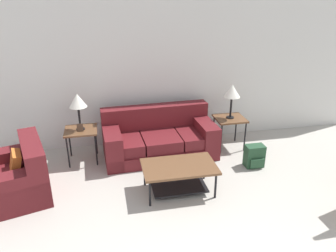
{
  "coord_description": "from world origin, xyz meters",
  "views": [
    {
      "loc": [
        -0.91,
        -1.08,
        2.75
      ],
      "look_at": [
        0.02,
        3.44,
        0.8
      ],
      "focal_mm": 35.0,
      "sensor_mm": 36.0,
      "label": 1
    }
  ],
  "objects_px": {
    "couch": "(159,139)",
    "armchair": "(12,179)",
    "table_lamp_right": "(232,92)",
    "backpack": "(254,156)",
    "side_table_left": "(81,133)",
    "side_table_right": "(230,121)",
    "coffee_table": "(179,172)",
    "table_lamp_left": "(78,101)"
  },
  "relations": [
    {
      "from": "coffee_table",
      "to": "side_table_right",
      "type": "distance_m",
      "value": 1.77
    },
    {
      "from": "side_table_left",
      "to": "coffee_table",
      "type": "bearing_deg",
      "value": -41.8
    },
    {
      "from": "table_lamp_right",
      "to": "armchair",
      "type": "bearing_deg",
      "value": -166.05
    },
    {
      "from": "side_table_left",
      "to": "table_lamp_left",
      "type": "distance_m",
      "value": 0.55
    },
    {
      "from": "table_lamp_right",
      "to": "backpack",
      "type": "xyz_separation_m",
      "value": [
        0.15,
        -0.78,
        -0.89
      ]
    },
    {
      "from": "side_table_left",
      "to": "backpack",
      "type": "bearing_deg",
      "value": -15.69
    },
    {
      "from": "side_table_right",
      "to": "backpack",
      "type": "relative_size",
      "value": 1.54
    },
    {
      "from": "armchair",
      "to": "table_lamp_right",
      "type": "height_order",
      "value": "table_lamp_right"
    },
    {
      "from": "couch",
      "to": "armchair",
      "type": "distance_m",
      "value": 2.4
    },
    {
      "from": "couch",
      "to": "table_lamp_left",
      "type": "height_order",
      "value": "table_lamp_left"
    },
    {
      "from": "coffee_table",
      "to": "side_table_right",
      "type": "height_order",
      "value": "side_table_right"
    },
    {
      "from": "coffee_table",
      "to": "backpack",
      "type": "bearing_deg",
      "value": 18.32
    },
    {
      "from": "coffee_table",
      "to": "table_lamp_right",
      "type": "height_order",
      "value": "table_lamp_right"
    },
    {
      "from": "side_table_left",
      "to": "backpack",
      "type": "relative_size",
      "value": 1.54
    },
    {
      "from": "couch",
      "to": "table_lamp_right",
      "type": "height_order",
      "value": "table_lamp_right"
    },
    {
      "from": "side_table_left",
      "to": "table_lamp_right",
      "type": "xyz_separation_m",
      "value": [
        2.64,
        -0.0,
        0.55
      ]
    },
    {
      "from": "side_table_right",
      "to": "table_lamp_right",
      "type": "height_order",
      "value": "table_lamp_right"
    },
    {
      "from": "side_table_left",
      "to": "side_table_right",
      "type": "height_order",
      "value": "same"
    },
    {
      "from": "coffee_table",
      "to": "table_lamp_left",
      "type": "distance_m",
      "value": 2.01
    },
    {
      "from": "couch",
      "to": "side_table_right",
      "type": "height_order",
      "value": "couch"
    },
    {
      "from": "couch",
      "to": "table_lamp_right",
      "type": "relative_size",
      "value": 3.18
    },
    {
      "from": "side_table_right",
      "to": "side_table_left",
      "type": "bearing_deg",
      "value": 180.0
    },
    {
      "from": "table_lamp_right",
      "to": "backpack",
      "type": "distance_m",
      "value": 1.19
    },
    {
      "from": "coffee_table",
      "to": "side_table_left",
      "type": "relative_size",
      "value": 1.81
    },
    {
      "from": "coffee_table",
      "to": "couch",
      "type": "bearing_deg",
      "value": 93.54
    },
    {
      "from": "armchair",
      "to": "table_lamp_right",
      "type": "distance_m",
      "value": 3.75
    },
    {
      "from": "couch",
      "to": "backpack",
      "type": "xyz_separation_m",
      "value": [
        1.47,
        -0.76,
        -0.11
      ]
    },
    {
      "from": "side_table_right",
      "to": "table_lamp_left",
      "type": "distance_m",
      "value": 2.69
    },
    {
      "from": "side_table_left",
      "to": "side_table_right",
      "type": "xyz_separation_m",
      "value": [
        2.64,
        0.0,
        0.0
      ]
    },
    {
      "from": "side_table_left",
      "to": "table_lamp_left",
      "type": "bearing_deg",
      "value": -85.24
    },
    {
      "from": "couch",
      "to": "side_table_left",
      "type": "relative_size",
      "value": 3.39
    },
    {
      "from": "armchair",
      "to": "table_lamp_right",
      "type": "relative_size",
      "value": 2.08
    },
    {
      "from": "armchair",
      "to": "side_table_right",
      "type": "bearing_deg",
      "value": 13.95
    },
    {
      "from": "couch",
      "to": "backpack",
      "type": "relative_size",
      "value": 5.21
    },
    {
      "from": "side_table_right",
      "to": "backpack",
      "type": "xyz_separation_m",
      "value": [
        0.15,
        -0.78,
        -0.34
      ]
    },
    {
      "from": "couch",
      "to": "armchair",
      "type": "height_order",
      "value": "couch"
    },
    {
      "from": "side_table_left",
      "to": "table_lamp_left",
      "type": "height_order",
      "value": "table_lamp_left"
    },
    {
      "from": "armchair",
      "to": "side_table_left",
      "type": "height_order",
      "value": "armchair"
    },
    {
      "from": "side_table_right",
      "to": "table_lamp_right",
      "type": "relative_size",
      "value": 0.94
    },
    {
      "from": "coffee_table",
      "to": "backpack",
      "type": "height_order",
      "value": "coffee_table"
    },
    {
      "from": "table_lamp_left",
      "to": "armchair",
      "type": "bearing_deg",
      "value": -136.35
    },
    {
      "from": "coffee_table",
      "to": "side_table_left",
      "type": "xyz_separation_m",
      "value": [
        -1.39,
        1.24,
        0.2
      ]
    }
  ]
}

